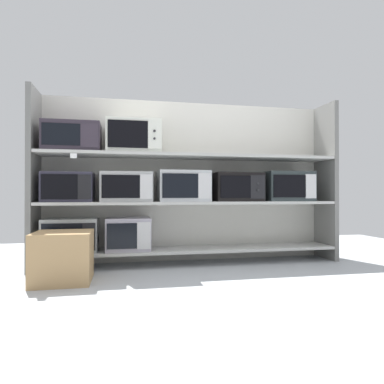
{
  "coord_description": "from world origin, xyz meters",
  "views": [
    {
      "loc": [
        -0.72,
        -3.6,
        0.73
      ],
      "look_at": [
        0.0,
        0.0,
        0.76
      ],
      "focal_mm": 32.3,
      "sensor_mm": 36.0,
      "label": 1
    }
  ],
  "objects_px": {
    "microwave_8": "(133,137)",
    "shipping_carton": "(63,257)",
    "microwave_1": "(128,234)",
    "microwave_5": "(236,187)",
    "microwave_4": "(183,186)",
    "microwave_6": "(286,187)",
    "microwave_7": "(73,138)",
    "microwave_3": "(127,187)",
    "microwave_2": "(69,187)",
    "microwave_0": "(71,235)"
  },
  "relations": [
    {
      "from": "microwave_8",
      "to": "shipping_carton",
      "type": "relative_size",
      "value": 1.18
    },
    {
      "from": "microwave_1",
      "to": "microwave_8",
      "type": "relative_size",
      "value": 0.81
    },
    {
      "from": "microwave_1",
      "to": "microwave_5",
      "type": "relative_size",
      "value": 0.87
    },
    {
      "from": "microwave_4",
      "to": "microwave_5",
      "type": "distance_m",
      "value": 0.59
    },
    {
      "from": "microwave_6",
      "to": "microwave_8",
      "type": "distance_m",
      "value": 1.76
    },
    {
      "from": "microwave_7",
      "to": "microwave_8",
      "type": "height_order",
      "value": "microwave_8"
    },
    {
      "from": "microwave_3",
      "to": "shipping_carton",
      "type": "height_order",
      "value": "microwave_3"
    },
    {
      "from": "microwave_3",
      "to": "microwave_5",
      "type": "xyz_separation_m",
      "value": [
        1.17,
        -0.0,
        0.0
      ]
    },
    {
      "from": "microwave_7",
      "to": "microwave_8",
      "type": "relative_size",
      "value": 1.0
    },
    {
      "from": "shipping_carton",
      "to": "microwave_7",
      "type": "bearing_deg",
      "value": 90.01
    },
    {
      "from": "microwave_8",
      "to": "microwave_4",
      "type": "bearing_deg",
      "value": 0.02
    },
    {
      "from": "microwave_6",
      "to": "microwave_2",
      "type": "bearing_deg",
      "value": -179.99
    },
    {
      "from": "microwave_8",
      "to": "shipping_carton",
      "type": "bearing_deg",
      "value": -138.0
    },
    {
      "from": "microwave_6",
      "to": "microwave_7",
      "type": "distance_m",
      "value": 2.34
    },
    {
      "from": "shipping_carton",
      "to": "microwave_5",
      "type": "bearing_deg",
      "value": 17.57
    },
    {
      "from": "microwave_5",
      "to": "microwave_4",
      "type": "bearing_deg",
      "value": -180.0
    },
    {
      "from": "microwave_0",
      "to": "microwave_8",
      "type": "distance_m",
      "value": 1.17
    },
    {
      "from": "microwave_1",
      "to": "microwave_4",
      "type": "xyz_separation_m",
      "value": [
        0.57,
        -0.0,
        0.49
      ]
    },
    {
      "from": "microwave_1",
      "to": "microwave_5",
      "type": "height_order",
      "value": "microwave_5"
    },
    {
      "from": "microwave_8",
      "to": "shipping_carton",
      "type": "xyz_separation_m",
      "value": [
        -0.6,
        -0.54,
        -1.11
      ]
    },
    {
      "from": "microwave_0",
      "to": "microwave_7",
      "type": "bearing_deg",
      "value": 1.74
    },
    {
      "from": "microwave_2",
      "to": "microwave_7",
      "type": "relative_size",
      "value": 0.88
    },
    {
      "from": "microwave_6",
      "to": "microwave_8",
      "type": "bearing_deg",
      "value": -179.99
    },
    {
      "from": "microwave_0",
      "to": "microwave_1",
      "type": "distance_m",
      "value": 0.56
    },
    {
      "from": "shipping_carton",
      "to": "microwave_0",
      "type": "bearing_deg",
      "value": 91.4
    },
    {
      "from": "microwave_0",
      "to": "microwave_7",
      "type": "relative_size",
      "value": 0.95
    },
    {
      "from": "microwave_1",
      "to": "microwave_4",
      "type": "height_order",
      "value": "microwave_4"
    },
    {
      "from": "microwave_4",
      "to": "microwave_6",
      "type": "bearing_deg",
      "value": 0.0
    },
    {
      "from": "microwave_0",
      "to": "microwave_8",
      "type": "relative_size",
      "value": 0.95
    },
    {
      "from": "microwave_1",
      "to": "microwave_3",
      "type": "distance_m",
      "value": 0.48
    },
    {
      "from": "microwave_4",
      "to": "microwave_7",
      "type": "relative_size",
      "value": 0.97
    },
    {
      "from": "microwave_1",
      "to": "microwave_8",
      "type": "height_order",
      "value": "microwave_8"
    },
    {
      "from": "microwave_3",
      "to": "shipping_carton",
      "type": "distance_m",
      "value": 0.96
    },
    {
      "from": "microwave_4",
      "to": "microwave_7",
      "type": "distance_m",
      "value": 1.21
    },
    {
      "from": "microwave_3",
      "to": "shipping_carton",
      "type": "bearing_deg",
      "value": -134.44
    },
    {
      "from": "microwave_6",
      "to": "microwave_8",
      "type": "xyz_separation_m",
      "value": [
        -1.69,
        -0.0,
        0.5
      ]
    },
    {
      "from": "microwave_3",
      "to": "microwave_5",
      "type": "bearing_deg",
      "value": -0.0
    },
    {
      "from": "microwave_0",
      "to": "microwave_4",
      "type": "distance_m",
      "value": 1.23
    },
    {
      "from": "microwave_0",
      "to": "microwave_2",
      "type": "xyz_separation_m",
      "value": [
        -0.02,
        -0.0,
        0.48
      ]
    },
    {
      "from": "shipping_carton",
      "to": "microwave_1",
      "type": "bearing_deg",
      "value": 44.63
    },
    {
      "from": "microwave_4",
      "to": "microwave_8",
      "type": "xyz_separation_m",
      "value": [
        -0.52,
        -0.0,
        0.5
      ]
    },
    {
      "from": "microwave_1",
      "to": "microwave_5",
      "type": "xyz_separation_m",
      "value": [
        1.16,
        -0.0,
        0.48
      ]
    },
    {
      "from": "microwave_4",
      "to": "microwave_7",
      "type": "bearing_deg",
      "value": 179.99
    },
    {
      "from": "microwave_4",
      "to": "microwave_5",
      "type": "relative_size",
      "value": 1.03
    },
    {
      "from": "microwave_3",
      "to": "microwave_6",
      "type": "height_order",
      "value": "microwave_6"
    },
    {
      "from": "microwave_7",
      "to": "shipping_carton",
      "type": "bearing_deg",
      "value": -89.99
    },
    {
      "from": "microwave_5",
      "to": "microwave_6",
      "type": "relative_size",
      "value": 0.98
    },
    {
      "from": "microwave_1",
      "to": "microwave_7",
      "type": "height_order",
      "value": "microwave_7"
    },
    {
      "from": "microwave_6",
      "to": "microwave_7",
      "type": "height_order",
      "value": "microwave_7"
    },
    {
      "from": "microwave_0",
      "to": "microwave_7",
      "type": "distance_m",
      "value": 0.97
    }
  ]
}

